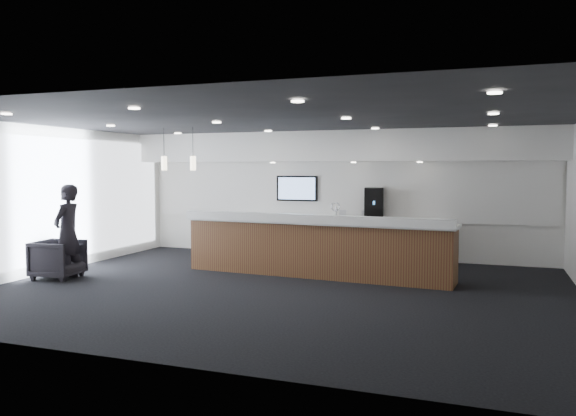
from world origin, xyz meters
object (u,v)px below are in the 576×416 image
(service_counter, at_px, (316,247))
(armchair, at_px, (58,259))
(lounge_guest, at_px, (67,232))
(coffee_machine, at_px, (374,204))

(service_counter, xyz_separation_m, armchair, (-4.64, -1.96, -0.20))
(armchair, relative_size, lounge_guest, 0.45)
(service_counter, bearing_deg, lounge_guest, -152.28)
(coffee_machine, height_order, armchair, coffee_machine)
(coffee_machine, xyz_separation_m, lounge_guest, (-5.12, -4.22, -0.41))
(service_counter, bearing_deg, coffee_machine, 76.33)
(service_counter, distance_m, lounge_guest, 4.83)
(armchair, height_order, lounge_guest, lounge_guest)
(lounge_guest, bearing_deg, service_counter, 106.83)
(coffee_machine, distance_m, armchair, 6.89)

